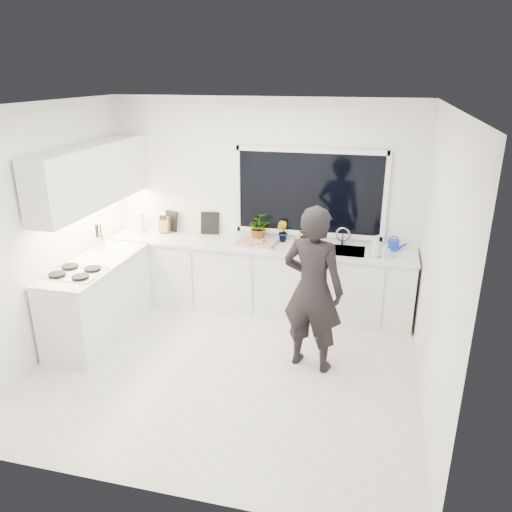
# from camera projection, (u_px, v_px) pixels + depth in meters

# --- Properties ---
(floor) EXTENTS (4.00, 3.50, 0.02)m
(floor) POSITION_uv_depth(u_px,v_px,m) (226.00, 368.00, 5.36)
(floor) COLOR beige
(floor) RESTS_ON ground
(wall_back) EXTENTS (4.00, 0.02, 2.70)m
(wall_back) POSITION_uv_depth(u_px,v_px,m) (263.00, 205.00, 6.49)
(wall_back) COLOR white
(wall_back) RESTS_ON ground
(wall_left) EXTENTS (0.02, 3.50, 2.70)m
(wall_left) POSITION_uv_depth(u_px,v_px,m) (44.00, 234.00, 5.34)
(wall_left) COLOR white
(wall_left) RESTS_ON ground
(wall_right) EXTENTS (0.02, 3.50, 2.70)m
(wall_right) POSITION_uv_depth(u_px,v_px,m) (439.00, 267.00, 4.43)
(wall_right) COLOR white
(wall_right) RESTS_ON ground
(ceiling) EXTENTS (4.00, 3.50, 0.02)m
(ceiling) POSITION_uv_depth(u_px,v_px,m) (219.00, 104.00, 4.41)
(ceiling) COLOR white
(ceiling) RESTS_ON wall_back
(window) EXTENTS (1.80, 0.02, 1.00)m
(window) POSITION_uv_depth(u_px,v_px,m) (309.00, 193.00, 6.25)
(window) COLOR black
(window) RESTS_ON wall_back
(base_cabinets_back) EXTENTS (3.92, 0.58, 0.88)m
(base_cabinets_back) POSITION_uv_depth(u_px,v_px,m) (258.00, 278.00, 6.52)
(base_cabinets_back) COLOR white
(base_cabinets_back) RESTS_ON floor
(base_cabinets_left) EXTENTS (0.58, 1.60, 0.88)m
(base_cabinets_left) POSITION_uv_depth(u_px,v_px,m) (99.00, 300.00, 5.90)
(base_cabinets_left) COLOR white
(base_cabinets_left) RESTS_ON floor
(countertop_back) EXTENTS (3.94, 0.62, 0.04)m
(countertop_back) POSITION_uv_depth(u_px,v_px,m) (258.00, 245.00, 6.35)
(countertop_back) COLOR silver
(countertop_back) RESTS_ON base_cabinets_back
(countertop_left) EXTENTS (0.62, 1.60, 0.04)m
(countertop_left) POSITION_uv_depth(u_px,v_px,m) (94.00, 264.00, 5.74)
(countertop_left) COLOR silver
(countertop_left) RESTS_ON base_cabinets_left
(upper_cabinets) EXTENTS (0.34, 2.10, 0.70)m
(upper_cabinets) POSITION_uv_depth(u_px,v_px,m) (92.00, 176.00, 5.75)
(upper_cabinets) COLOR white
(upper_cabinets) RESTS_ON wall_left
(sink) EXTENTS (0.58, 0.42, 0.14)m
(sink) POSITION_uv_depth(u_px,v_px,m) (341.00, 254.00, 6.14)
(sink) COLOR silver
(sink) RESTS_ON countertop_back
(faucet) EXTENTS (0.03, 0.03, 0.22)m
(faucet) POSITION_uv_depth(u_px,v_px,m) (343.00, 237.00, 6.26)
(faucet) COLOR silver
(faucet) RESTS_ON countertop_back
(stovetop) EXTENTS (0.56, 0.48, 0.03)m
(stovetop) POSITION_uv_depth(u_px,v_px,m) (75.00, 272.00, 5.41)
(stovetop) COLOR black
(stovetop) RESTS_ON countertop_left
(person) EXTENTS (0.73, 0.56, 1.78)m
(person) POSITION_uv_depth(u_px,v_px,m) (313.00, 290.00, 5.09)
(person) COLOR black
(person) RESTS_ON floor
(pizza_tray) EXTENTS (0.54, 0.42, 0.03)m
(pizza_tray) POSITION_uv_depth(u_px,v_px,m) (257.00, 243.00, 6.32)
(pizza_tray) COLOR #BCBCC1
(pizza_tray) RESTS_ON countertop_back
(pizza) EXTENTS (0.49, 0.37, 0.01)m
(pizza) POSITION_uv_depth(u_px,v_px,m) (257.00, 242.00, 6.32)
(pizza) COLOR red
(pizza) RESTS_ON pizza_tray
(watering_can) EXTENTS (0.19, 0.19, 0.13)m
(watering_can) POSITION_uv_depth(u_px,v_px,m) (393.00, 245.00, 6.10)
(watering_can) COLOR #1430BF
(watering_can) RESTS_ON countertop_back
(paper_towel_roll) EXTENTS (0.13, 0.13, 0.26)m
(paper_towel_roll) POSITION_uv_depth(u_px,v_px,m) (140.00, 223.00, 6.78)
(paper_towel_roll) COLOR silver
(paper_towel_roll) RESTS_ON countertop_back
(knife_block) EXTENTS (0.13, 0.10, 0.22)m
(knife_block) POSITION_uv_depth(u_px,v_px,m) (164.00, 225.00, 6.74)
(knife_block) COLOR #9E7F49
(knife_block) RESTS_ON countertop_back
(utensil_crock) EXTENTS (0.13, 0.13, 0.16)m
(utensil_crock) POSITION_uv_depth(u_px,v_px,m) (100.00, 242.00, 6.15)
(utensil_crock) COLOR silver
(utensil_crock) RESTS_ON countertop_left
(picture_frame_large) EXTENTS (0.21, 0.10, 0.28)m
(picture_frame_large) POSITION_uv_depth(u_px,v_px,m) (171.00, 221.00, 6.81)
(picture_frame_large) COLOR black
(picture_frame_large) RESTS_ON countertop_back
(picture_frame_small) EXTENTS (0.25, 0.05, 0.30)m
(picture_frame_small) POSITION_uv_depth(u_px,v_px,m) (210.00, 223.00, 6.68)
(picture_frame_small) COLOR black
(picture_frame_small) RESTS_ON countertop_back
(herb_plants) EXTENTS (0.89, 0.40, 0.33)m
(herb_plants) POSITION_uv_depth(u_px,v_px,m) (267.00, 228.00, 6.43)
(herb_plants) COLOR #26662D
(herb_plants) RESTS_ON countertop_back
(soap_bottles) EXTENTS (0.24, 0.15, 0.27)m
(soap_bottles) POSITION_uv_depth(u_px,v_px,m) (379.00, 248.00, 5.84)
(soap_bottles) COLOR #D8BF66
(soap_bottles) RESTS_ON countertop_back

